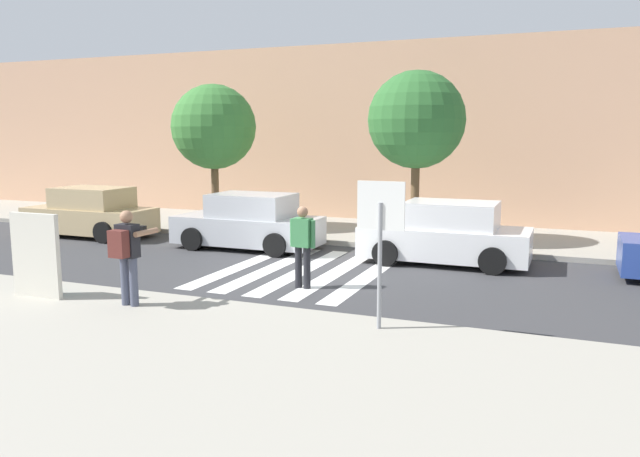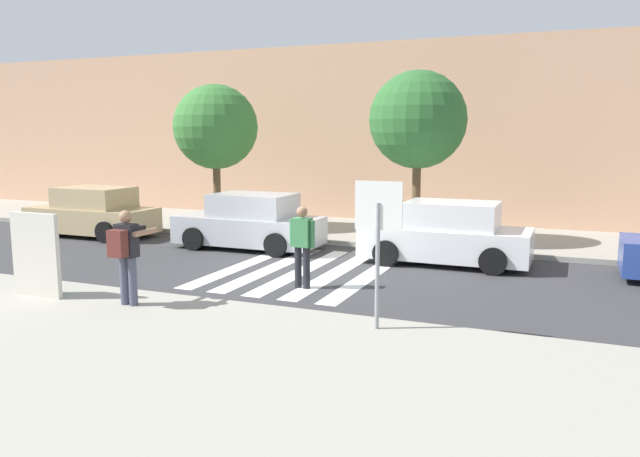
{
  "view_description": "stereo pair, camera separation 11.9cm",
  "coord_description": "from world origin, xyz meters",
  "views": [
    {
      "loc": [
        5.75,
        -13.0,
        3.2
      ],
      "look_at": [
        0.6,
        -0.2,
        1.1
      ],
      "focal_mm": 35.0,
      "sensor_mm": 36.0,
      "label": 1
    },
    {
      "loc": [
        5.87,
        -12.96,
        3.2
      ],
      "look_at": [
        0.6,
        -0.2,
        1.1
      ],
      "focal_mm": 35.0,
      "sensor_mm": 36.0,
      "label": 2
    }
  ],
  "objects": [
    {
      "name": "parked_car_tan",
      "position": [
        -8.18,
        2.3,
        0.73
      ],
      "size": [
        4.1,
        1.92,
        1.55
      ],
      "color": "tan",
      "rests_on": "ground"
    },
    {
      "name": "street_tree_west",
      "position": [
        -4.9,
        4.38,
        3.4
      ],
      "size": [
        2.7,
        2.7,
        4.63
      ],
      "color": "brown",
      "rests_on": "sidewalk_far"
    },
    {
      "name": "crosswalk_stripe_1",
      "position": [
        -0.8,
        0.2,
        0.0
      ],
      "size": [
        0.44,
        5.2,
        0.01
      ],
      "primitive_type": "cube",
      "color": "silver",
      "rests_on": "ground"
    },
    {
      "name": "building_facade_far",
      "position": [
        0.0,
        10.4,
        3.18
      ],
      "size": [
        56.0,
        4.0,
        6.37
      ],
      "primitive_type": "cube",
      "color": "tan",
      "rests_on": "ground"
    },
    {
      "name": "stop_sign",
      "position": [
        3.05,
        -3.77,
        1.84
      ],
      "size": [
        0.76,
        0.08,
        2.34
      ],
      "color": "gray",
      "rests_on": "sidewalk_near"
    },
    {
      "name": "crosswalk_stripe_2",
      "position": [
        0.0,
        0.2,
        0.0
      ],
      "size": [
        0.44,
        5.2,
        0.01
      ],
      "primitive_type": "cube",
      "color": "silver",
      "rests_on": "ground"
    },
    {
      "name": "parked_car_white",
      "position": [
        2.97,
        2.3,
        0.73
      ],
      "size": [
        4.1,
        1.92,
        1.55
      ],
      "color": "white",
      "rests_on": "ground"
    },
    {
      "name": "advertising_board",
      "position": [
        -3.49,
        -4.33,
        0.94
      ],
      "size": [
        1.1,
        0.11,
        1.6
      ],
      "color": "beige",
      "rests_on": "sidewalk_near"
    },
    {
      "name": "crosswalk_stripe_3",
      "position": [
        0.8,
        0.2,
        0.0
      ],
      "size": [
        0.44,
        5.2,
        0.01
      ],
      "primitive_type": "cube",
      "color": "silver",
      "rests_on": "ground"
    },
    {
      "name": "parked_car_silver",
      "position": [
        -2.56,
        2.3,
        0.73
      ],
      "size": [
        4.1,
        1.92,
        1.55
      ],
      "color": "#B7BABF",
      "rests_on": "ground"
    },
    {
      "name": "crosswalk_stripe_4",
      "position": [
        1.6,
        0.2,
        0.0
      ],
      "size": [
        0.44,
        5.2,
        0.01
      ],
      "primitive_type": "cube",
      "color": "silver",
      "rests_on": "ground"
    },
    {
      "name": "sidewalk_near",
      "position": [
        0.0,
        -6.2,
        0.07
      ],
      "size": [
        60.0,
        6.0,
        0.14
      ],
      "primitive_type": "cube",
      "color": "#9E998C",
      "rests_on": "ground"
    },
    {
      "name": "ground_plane",
      "position": [
        0.0,
        0.0,
        0.0
      ],
      "size": [
        120.0,
        120.0,
        0.0
      ],
      "primitive_type": "plane",
      "color": "#38383A"
    },
    {
      "name": "street_tree_center",
      "position": [
        1.69,
        4.29,
        3.57
      ],
      "size": [
        2.72,
        2.72,
        4.81
      ],
      "color": "brown",
      "rests_on": "sidewalk_far"
    },
    {
      "name": "sidewalk_far",
      "position": [
        0.0,
        6.0,
        0.07
      ],
      "size": [
        60.0,
        4.8,
        0.14
      ],
      "primitive_type": "cube",
      "color": "#9E998C",
      "rests_on": "ground"
    },
    {
      "name": "photographer_with_backpack",
      "position": [
        -1.5,
        -4.19,
        1.17
      ],
      "size": [
        0.6,
        0.85,
        1.72
      ],
      "color": "#474C60",
      "rests_on": "sidewalk_near"
    },
    {
      "name": "pedestrian_crossing",
      "position": [
        0.66,
        -1.33,
        0.97
      ],
      "size": [
        0.58,
        0.27,
        1.72
      ],
      "color": "#232328",
      "rests_on": "ground"
    },
    {
      "name": "crosswalk_stripe_0",
      "position": [
        -1.6,
        0.2,
        0.0
      ],
      "size": [
        0.44,
        5.2,
        0.01
      ],
      "primitive_type": "cube",
      "color": "silver",
      "rests_on": "ground"
    }
  ]
}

